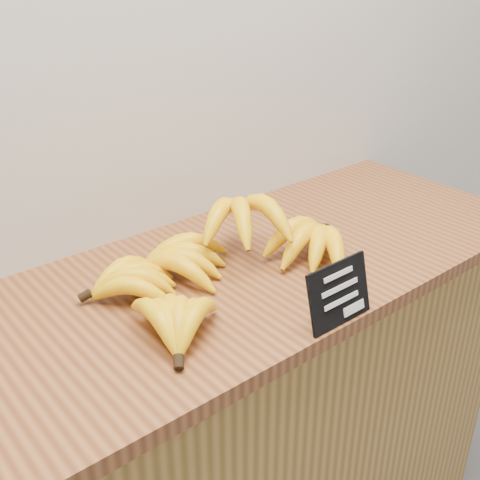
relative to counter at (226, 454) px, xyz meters
name	(u,v)px	position (x,y,z in m)	size (l,w,h in m)	color
counter	(226,454)	(0.00, 0.00, 0.00)	(1.34, 0.50, 0.90)	#A77B36
counter_top	(224,279)	(0.00, 0.00, 0.47)	(1.45, 0.54, 0.03)	brown
chalkboard_sign	(339,294)	(0.05, -0.25, 0.53)	(0.13, 0.01, 0.11)	black
banana_pile	(226,255)	(0.00, -0.01, 0.52)	(0.58, 0.35, 0.12)	yellow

